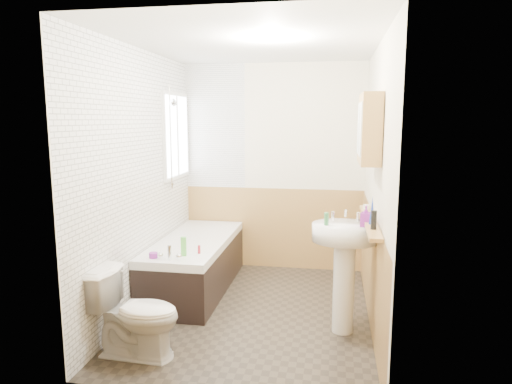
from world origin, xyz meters
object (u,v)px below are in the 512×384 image
Objects in this scene: medicine_cabinet at (369,129)px; pine_shelf at (370,221)px; sink at (345,256)px; bathtub at (195,263)px; toilet at (136,314)px.

pine_shelf is at bearing -72.98° from medicine_cabinet.
bathtub is at bearing 146.57° from sink.
pine_shelf is 1.98× the size of medicine_cabinet.
sink is at bearing -63.33° from toilet.
bathtub is 2.37m from medicine_cabinet.
pine_shelf is at bearing -3.86° from sink.
toilet is 0.65× the size of sink.
medicine_cabinet is at bearing 23.57° from sink.
toilet is 1.78m from sink.
toilet is 1.09× the size of medicine_cabinet.
toilet is 2.04m from pine_shelf.
sink is at bearing -25.82° from bathtub.
medicine_cabinet reaches higher than bathtub.
medicine_cabinet reaches higher than pine_shelf.
sink is (1.60, 0.69, 0.34)m from toilet.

